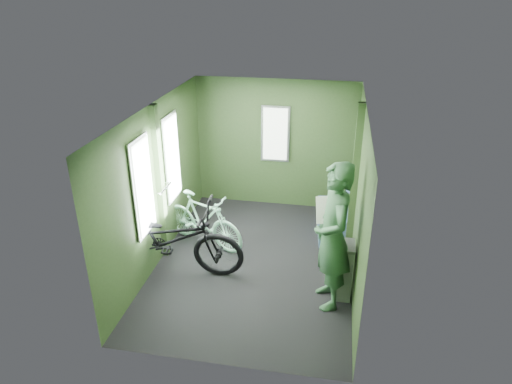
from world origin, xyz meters
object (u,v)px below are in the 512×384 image
Objects in this scene: waste_box at (343,270)px; bench_seat at (336,218)px; bicycle_mint at (205,244)px; bicycle_black at (172,272)px; passenger at (332,237)px.

waste_box is 0.79× the size of bench_seat.
bicycle_black is at bearing -173.89° from bicycle_mint.
bicycle_black is 1.09× the size of passenger.
passenger reaches higher than bench_seat.
passenger is 2.47× the size of waste_box.
bicycle_mint is (0.25, 0.80, 0.00)m from bicycle_black.
bench_seat reaches higher than bicycle_mint.
bicycle_black is 2.42m from passenger.
passenger is at bearing -97.74° from bicycle_black.
bench_seat is (2.02, 0.70, 0.29)m from bicycle_mint.
passenger is 1.88m from bench_seat.
waste_box is 1.60m from bench_seat.
bench_seat is (-0.11, 1.60, -0.10)m from waste_box.
passenger reaches higher than bicycle_black.
bicycle_mint is at bearing -18.52° from bicycle_black.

